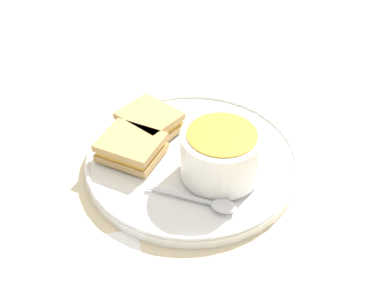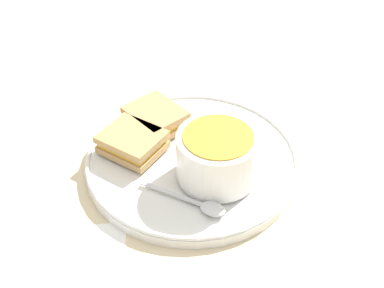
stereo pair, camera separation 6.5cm
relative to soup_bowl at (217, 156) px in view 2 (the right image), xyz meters
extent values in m
plane|color=beige|center=(-0.05, -0.02, -0.05)|extent=(2.40, 2.40, 0.00)
cylinder|color=white|center=(-0.05, -0.02, -0.05)|extent=(0.31, 0.31, 0.01)
torus|color=white|center=(-0.05, -0.02, -0.04)|extent=(0.31, 0.31, 0.01)
cylinder|color=white|center=(0.00, 0.00, -0.03)|extent=(0.06, 0.06, 0.01)
cylinder|color=white|center=(0.00, 0.00, 0.00)|extent=(0.11, 0.11, 0.07)
cylinder|color=gold|center=(0.00, 0.00, 0.03)|extent=(0.09, 0.09, 0.01)
cube|color=silver|center=(0.02, -0.07, -0.03)|extent=(0.07, 0.08, 0.00)
ellipsoid|color=silver|center=(0.06, -0.02, -0.03)|extent=(0.04, 0.04, 0.01)
cube|color=tan|center=(-0.13, -0.06, -0.03)|extent=(0.11, 0.10, 0.01)
cube|color=gold|center=(-0.13, -0.06, -0.02)|extent=(0.10, 0.10, 0.01)
cube|color=tan|center=(-0.13, -0.06, -0.01)|extent=(0.11, 0.10, 0.01)
cube|color=tan|center=(-0.08, -0.11, -0.03)|extent=(0.11, 0.11, 0.01)
cube|color=gold|center=(-0.08, -0.11, -0.02)|extent=(0.10, 0.10, 0.01)
cube|color=tan|center=(-0.08, -0.11, -0.01)|extent=(0.11, 0.11, 0.01)
camera|label=1|loc=(0.41, -0.20, 0.40)|focal=42.00mm
camera|label=2|loc=(0.43, -0.14, 0.40)|focal=42.00mm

